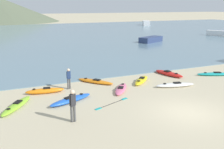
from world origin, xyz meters
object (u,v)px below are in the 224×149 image
kayak_on_sand_3 (215,74)px  moored_boat_2 (218,33)px  kayak_on_sand_0 (45,91)px  person_near_waterline (69,77)px  moored_boat_1 (146,23)px  loose_paddle (112,104)px  kayak_on_sand_7 (71,100)px  kayak_on_sand_4 (121,89)px  person_near_foreground (73,104)px  kayak_on_sand_2 (141,80)px  kayak_on_sand_8 (95,81)px  kayak_on_sand_6 (175,85)px  kayak_on_sand_1 (169,73)px  moored_boat_0 (151,39)px  kayak_on_sand_5 (17,105)px

kayak_on_sand_3 → moored_boat_2: moored_boat_2 is taller
kayak_on_sand_0 → person_near_waterline: (1.79, 0.27, 0.69)m
kayak_on_sand_0 → moored_boat_1: moored_boat_1 is taller
kayak_on_sand_0 → loose_paddle: kayak_on_sand_0 is taller
kayak_on_sand_7 → moored_boat_2: moored_boat_2 is taller
kayak_on_sand_4 → person_near_foreground: bearing=-141.5°
kayak_on_sand_0 → kayak_on_sand_2: kayak_on_sand_0 is taller
kayak_on_sand_8 → kayak_on_sand_6: bearing=-34.2°
kayak_on_sand_6 → kayak_on_sand_1: bearing=61.7°
moored_boat_0 → moored_boat_2: 17.53m
kayak_on_sand_1 → kayak_on_sand_4: bearing=-160.0°
kayak_on_sand_5 → person_near_waterline: 4.49m
kayak_on_sand_0 → kayak_on_sand_6: bearing=-15.4°
kayak_on_sand_6 → kayak_on_sand_7: size_ratio=0.98×
kayak_on_sand_3 → kayak_on_sand_2: bearing=172.7°
kayak_on_sand_1 → kayak_on_sand_5: size_ratio=0.98×
loose_paddle → moored_boat_1: bearing=56.6°
kayak_on_sand_5 → loose_paddle: kayak_on_sand_5 is taller
kayak_on_sand_2 → kayak_on_sand_4: 2.74m
kayak_on_sand_4 → moored_boat_2: (33.24, 23.30, 0.44)m
moored_boat_1 → kayak_on_sand_6: bearing=-119.7°
person_near_waterline → moored_boat_0: (19.17, 19.02, -0.39)m
kayak_on_sand_2 → moored_boat_0: (13.44, 19.67, 0.34)m
kayak_on_sand_6 → moored_boat_0: size_ratio=0.63×
kayak_on_sand_6 → kayak_on_sand_0: bearing=164.6°
kayak_on_sand_7 → moored_boat_2: bearing=33.0°
kayak_on_sand_1 → moored_boat_2: size_ratio=0.69×
kayak_on_sand_7 → kayak_on_sand_8: kayak_on_sand_7 is taller
kayak_on_sand_4 → person_near_foreground: 5.93m
kayak_on_sand_5 → person_near_waterline: size_ratio=2.03×
kayak_on_sand_2 → kayak_on_sand_3: size_ratio=0.77×
kayak_on_sand_5 → kayak_on_sand_3: bearing=2.5°
kayak_on_sand_3 → kayak_on_sand_1: bearing=155.2°
person_near_waterline → kayak_on_sand_0: bearing=-171.4°
kayak_on_sand_2 → kayak_on_sand_7: bearing=-162.0°
kayak_on_sand_3 → loose_paddle: 11.32m
kayak_on_sand_5 → kayak_on_sand_6: (11.18, -0.55, 0.01)m
kayak_on_sand_6 → moored_boat_2: (29.17, 24.19, 0.42)m
moored_boat_1 → moored_boat_2: size_ratio=1.20×
kayak_on_sand_4 → moored_boat_2: moored_boat_2 is taller
kayak_on_sand_7 → moored_boat_0: 29.40m
moored_boat_0 → moored_boat_2: (17.36, 2.38, 0.08)m
kayak_on_sand_4 → person_near_waterline: size_ratio=1.71×
kayak_on_sand_6 → kayak_on_sand_7: (-7.99, 0.08, 0.02)m
kayak_on_sand_6 → loose_paddle: (-5.75, -1.23, -0.14)m
kayak_on_sand_6 → loose_paddle: kayak_on_sand_6 is taller
kayak_on_sand_2 → moored_boat_0: size_ratio=0.51×
kayak_on_sand_3 → kayak_on_sand_5: kayak_on_sand_5 is taller
kayak_on_sand_2 → moored_boat_1: 62.44m
kayak_on_sand_2 → kayak_on_sand_0: bearing=177.2°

